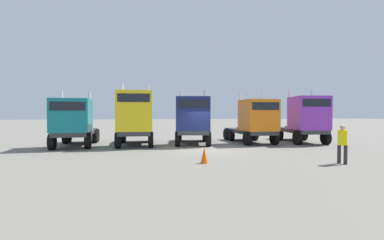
% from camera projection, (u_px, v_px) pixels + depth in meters
% --- Properties ---
extents(ground, '(200.00, 200.00, 0.00)m').
position_uv_depth(ground, '(207.00, 150.00, 17.78)').
color(ground, slate).
extents(semi_truck_teal, '(2.91, 6.32, 3.95)m').
position_uv_depth(semi_truck_teal, '(74.00, 122.00, 19.18)').
color(semi_truck_teal, '#333338').
rests_on(semi_truck_teal, ground).
extents(semi_truck_yellow, '(2.55, 5.87, 4.52)m').
position_uv_depth(semi_truck_yellow, '(135.00, 118.00, 19.75)').
color(semi_truck_yellow, '#333338').
rests_on(semi_truck_yellow, ground).
extents(semi_truck_navy, '(3.34, 6.01, 4.17)m').
position_uv_depth(semi_truck_navy, '(193.00, 120.00, 20.70)').
color(semi_truck_navy, '#333338').
rests_on(semi_truck_navy, ground).
extents(semi_truck_orange, '(2.83, 5.93, 4.02)m').
position_uv_depth(semi_truck_orange, '(255.00, 121.00, 21.52)').
color(semi_truck_orange, '#333338').
rests_on(semi_truck_orange, ground).
extents(semi_truck_purple, '(3.10, 6.15, 4.28)m').
position_uv_depth(semi_truck_purple, '(305.00, 119.00, 21.78)').
color(semi_truck_purple, '#333338').
rests_on(semi_truck_purple, ground).
extents(visitor_in_hivis, '(0.55, 0.55, 1.83)m').
position_uv_depth(visitor_in_hivis, '(342.00, 141.00, 12.79)').
color(visitor_in_hivis, '#2B2B2B').
rests_on(visitor_in_hivis, ground).
extents(traffic_cone_near, '(0.36, 0.36, 0.74)m').
position_uv_depth(traffic_cone_near, '(204.00, 155.00, 12.96)').
color(traffic_cone_near, '#F2590C').
rests_on(traffic_cone_near, ground).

